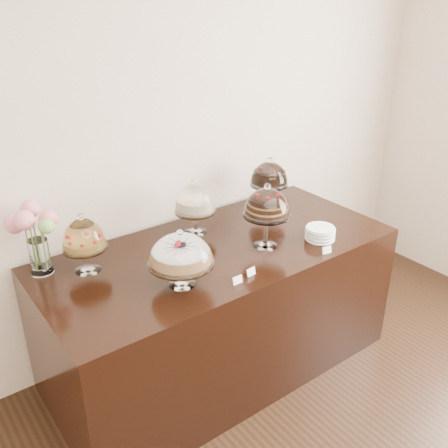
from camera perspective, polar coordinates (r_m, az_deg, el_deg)
wall_back at (r=3.18m, az=-9.35°, el=9.75°), size 5.00×0.04×3.00m
display_counter at (r=3.29m, az=-0.53°, el=-9.64°), size 2.20×1.00×0.90m
cake_stand_sugar_sponge at (r=2.61m, az=-4.97°, el=-3.23°), size 0.35×0.35×0.33m
cake_stand_choco_layer at (r=2.97m, az=4.91°, el=2.19°), size 0.28×0.28×0.41m
cake_stand_cheesecake at (r=3.16m, az=-3.34°, el=2.68°), size 0.27×0.27×0.37m
cake_stand_dark_choco at (r=3.50m, az=5.19°, el=5.49°), size 0.27×0.27×0.39m
cake_stand_fruit_tart at (r=2.83m, az=-15.75°, el=-1.43°), size 0.25×0.25×0.35m
flower_vase at (r=2.87m, az=-21.00°, el=-0.84°), size 0.26×0.30×0.41m
plate_stack at (r=3.19m, az=10.93°, el=-1.05°), size 0.18×0.18×0.08m
price_card_left at (r=2.69m, az=1.56°, el=-6.42°), size 0.06×0.02×0.04m
price_card_right at (r=3.05m, az=11.68°, el=-2.93°), size 0.06×0.03×0.04m
price_card_extra at (r=2.77m, az=3.11°, el=-5.48°), size 0.06×0.02×0.04m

